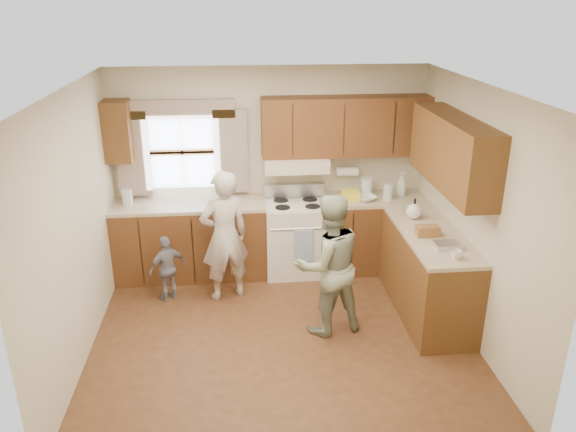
{
  "coord_description": "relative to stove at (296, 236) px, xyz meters",
  "views": [
    {
      "loc": [
        -0.4,
        -4.9,
        3.25
      ],
      "look_at": [
        0.1,
        0.4,
        1.15
      ],
      "focal_mm": 35.0,
      "sensor_mm": 36.0,
      "label": 1
    }
  ],
  "objects": [
    {
      "name": "stove",
      "position": [
        0.0,
        0.0,
        0.0
      ],
      "size": [
        0.76,
        0.67,
        1.07
      ],
      "color": "silver",
      "rests_on": "ground"
    },
    {
      "name": "room",
      "position": [
        -0.3,
        -1.44,
        0.78
      ],
      "size": [
        3.8,
        3.8,
        3.8
      ],
      "color": "#482B16",
      "rests_on": "ground"
    },
    {
      "name": "woman_left",
      "position": [
        -0.87,
        -0.59,
        0.29
      ],
      "size": [
        0.64,
        0.53,
        1.51
      ],
      "primitive_type": "imported",
      "rotation": [
        0.0,
        0.0,
        3.49
      ],
      "color": "beige",
      "rests_on": "ground"
    },
    {
      "name": "kitchen_fixtures",
      "position": [
        0.31,
        -0.36,
        0.37
      ],
      "size": [
        3.8,
        2.25,
        2.15
      ],
      "color": "#411E0E",
      "rests_on": "ground"
    },
    {
      "name": "woman_right",
      "position": [
        0.17,
        -1.37,
        0.28
      ],
      "size": [
        0.84,
        0.73,
        1.48
      ],
      "primitive_type": "imported",
      "rotation": [
        0.0,
        0.0,
        3.41
      ],
      "color": "#2D4730",
      "rests_on": "ground"
    },
    {
      "name": "child",
      "position": [
        -1.52,
        -0.59,
        -0.08
      ],
      "size": [
        0.48,
        0.41,
        0.78
      ],
      "primitive_type": "imported",
      "rotation": [
        0.0,
        0.0,
        3.73
      ],
      "color": "gray",
      "rests_on": "ground"
    }
  ]
}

